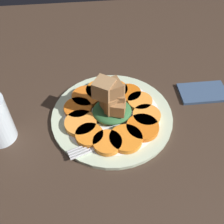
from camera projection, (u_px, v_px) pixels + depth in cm
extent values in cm
cube|color=#38281E|center=(112.00, 120.00, 70.31)|extent=(120.00, 120.00, 2.00)
cylinder|color=beige|center=(112.00, 116.00, 69.18)|extent=(29.70, 29.70, 1.00)
cylinder|color=white|center=(112.00, 116.00, 69.15)|extent=(23.76, 23.76, 1.00)
cylinder|color=orange|center=(126.00, 139.00, 63.11)|extent=(7.55, 7.55, 1.31)
cylinder|color=orange|center=(143.00, 128.00, 65.23)|extent=(7.62, 7.62, 1.31)
cylinder|color=orange|center=(147.00, 116.00, 67.63)|extent=(6.73, 6.73, 1.31)
cylinder|color=orange|center=(140.00, 102.00, 70.77)|extent=(6.22, 6.22, 1.31)
cylinder|color=#D35E11|center=(129.00, 94.00, 72.67)|extent=(6.30, 6.30, 1.31)
cylinder|color=orange|center=(115.00, 90.00, 73.51)|extent=(6.90, 6.90, 1.31)
cylinder|color=orange|center=(100.00, 91.00, 73.36)|extent=(7.27, 7.27, 1.31)
cylinder|color=orange|center=(86.00, 97.00, 71.88)|extent=(7.27, 7.27, 1.31)
cylinder|color=orange|center=(78.00, 108.00, 69.22)|extent=(6.79, 6.79, 1.31)
cylinder|color=orange|center=(81.00, 123.00, 66.07)|extent=(7.60, 7.60, 1.31)
cylinder|color=orange|center=(89.00, 135.00, 63.76)|extent=(6.41, 6.41, 1.31)
cylinder|color=orange|center=(107.00, 143.00, 62.39)|extent=(6.57, 6.57, 1.31)
ellipsoid|color=#2D6033|center=(112.00, 111.00, 67.73)|extent=(9.49, 8.54, 2.68)
cube|color=olive|center=(115.00, 98.00, 65.46)|extent=(5.51, 5.51, 4.79)
cube|color=olive|center=(118.00, 108.00, 64.48)|extent=(4.01, 4.01, 3.25)
cube|color=brown|center=(112.00, 101.00, 65.29)|extent=(4.05, 4.05, 4.01)
cube|color=olive|center=(112.00, 101.00, 65.10)|extent=(5.86, 5.86, 4.45)
cube|color=#9E754C|center=(104.00, 88.00, 62.07)|extent=(5.80, 5.80, 4.20)
cube|color=brown|center=(112.00, 89.00, 62.37)|extent=(4.98, 4.98, 3.95)
cube|color=silver|center=(120.00, 136.00, 64.17)|extent=(11.78, 5.06, 0.40)
cube|color=silver|center=(92.00, 147.00, 62.22)|extent=(2.15, 2.67, 0.40)
cube|color=silver|center=(81.00, 155.00, 60.73)|extent=(4.60, 1.87, 0.40)
cube|color=silver|center=(80.00, 153.00, 61.13)|extent=(4.60, 1.87, 0.40)
cube|color=silver|center=(79.00, 151.00, 61.53)|extent=(4.60, 1.87, 0.40)
cube|color=silver|center=(77.00, 148.00, 61.93)|extent=(4.60, 1.87, 0.40)
cube|color=#334766|center=(203.00, 92.00, 74.91)|extent=(12.54, 7.52, 0.80)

